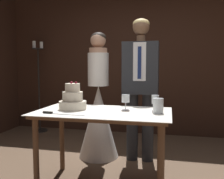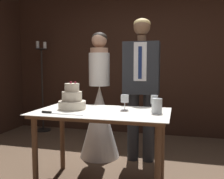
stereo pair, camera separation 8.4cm
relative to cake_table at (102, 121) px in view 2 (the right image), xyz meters
The scene contains 10 objects.
wall_back 2.28m from the cake_table, 86.62° to the left, with size 5.26×0.12×2.61m, color #382116.
cake_table is the anchor object (origin of this frame).
tiered_cake 0.39m from the cake_table, behind, with size 0.29×0.29×0.29m.
cake_knife 0.48m from the cake_table, 148.19° to the right, with size 0.43×0.05×0.02m.
wine_glass_near 0.32m from the cake_table, 29.32° to the left, with size 0.08×0.08×0.16m.
wine_glass_middle 0.57m from the cake_table, 12.85° to the left, with size 0.07×0.07×0.16m.
hurricane_candle 0.57m from the cake_table, ahead, with size 0.10×0.10×0.14m.
bride 0.87m from the cake_table, 109.11° to the left, with size 0.54×0.54×1.69m.
groom 0.93m from the cake_table, 70.88° to the left, with size 0.45×0.25×1.84m.
candle_stand 2.55m from the cake_table, 133.38° to the left, with size 0.28×0.28×1.70m.
Camera 2 is at (0.60, -2.29, 1.23)m, focal length 40.00 mm.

